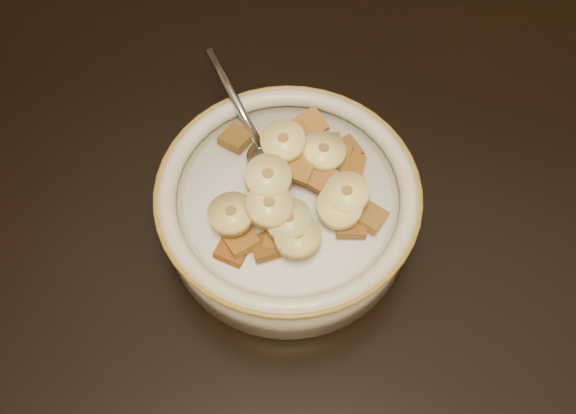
# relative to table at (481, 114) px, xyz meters

# --- Properties ---
(floor) EXTENTS (4.00, 4.50, 0.10)m
(floor) POSITION_rel_table_xyz_m (0.00, 0.00, -0.78)
(floor) COLOR #422816
(floor) RESTS_ON ground
(table) EXTENTS (1.42, 0.93, 0.04)m
(table) POSITION_rel_table_xyz_m (0.00, 0.00, 0.00)
(table) COLOR black
(table) RESTS_ON floor
(cereal_bowl) EXTENTS (0.18, 0.18, 0.04)m
(cereal_bowl) POSITION_rel_table_xyz_m (-0.12, -0.17, 0.04)
(cereal_bowl) COLOR #B4AB9D
(cereal_bowl) RESTS_ON table
(milk) EXTENTS (0.15, 0.15, 0.00)m
(milk) POSITION_rel_table_xyz_m (-0.12, -0.17, 0.06)
(milk) COLOR white
(milk) RESTS_ON cereal_bowl
(spoon) EXTENTS (0.05, 0.05, 0.01)m
(spoon) POSITION_rel_table_xyz_m (-0.14, -0.14, 0.07)
(spoon) COLOR #B3B8C6
(spoon) RESTS_ON cereal_bowl
(cereal_square_0) EXTENTS (0.02, 0.02, 0.01)m
(cereal_square_0) POSITION_rel_table_xyz_m (-0.09, -0.13, 0.07)
(cereal_square_0) COLOR brown
(cereal_square_0) RESTS_ON milk
(cereal_square_1) EXTENTS (0.03, 0.03, 0.01)m
(cereal_square_1) POSITION_rel_table_xyz_m (-0.11, -0.12, 0.07)
(cereal_square_1) COLOR brown
(cereal_square_1) RESTS_ON milk
(cereal_square_2) EXTENTS (0.02, 0.02, 0.01)m
(cereal_square_2) POSITION_rel_table_xyz_m (-0.10, -0.13, 0.07)
(cereal_square_2) COLOR #916018
(cereal_square_2) RESTS_ON milk
(cereal_square_3) EXTENTS (0.03, 0.03, 0.01)m
(cereal_square_3) POSITION_rel_table_xyz_m (-0.13, -0.12, 0.07)
(cereal_square_3) COLOR brown
(cereal_square_3) RESTS_ON milk
(cereal_square_4) EXTENTS (0.03, 0.03, 0.01)m
(cereal_square_4) POSITION_rel_table_xyz_m (-0.13, -0.21, 0.07)
(cereal_square_4) COLOR brown
(cereal_square_4) RESTS_ON milk
(cereal_square_5) EXTENTS (0.03, 0.03, 0.01)m
(cereal_square_5) POSITION_rel_table_xyz_m (-0.13, -0.10, 0.07)
(cereal_square_5) COLOR brown
(cereal_square_5) RESTS_ON milk
(cereal_square_6) EXTENTS (0.02, 0.03, 0.01)m
(cereal_square_6) POSITION_rel_table_xyz_m (-0.08, -0.18, 0.07)
(cereal_square_6) COLOR brown
(cereal_square_6) RESTS_ON milk
(cereal_square_7) EXTENTS (0.02, 0.02, 0.01)m
(cereal_square_7) POSITION_rel_table_xyz_m (-0.15, -0.22, 0.07)
(cereal_square_7) COLOR brown
(cereal_square_7) RESTS_ON milk
(cereal_square_8) EXTENTS (0.03, 0.03, 0.01)m
(cereal_square_8) POSITION_rel_table_xyz_m (-0.06, -0.17, 0.07)
(cereal_square_8) COLOR brown
(cereal_square_8) RESTS_ON milk
(cereal_square_9) EXTENTS (0.03, 0.03, 0.01)m
(cereal_square_9) POSITION_rel_table_xyz_m (-0.09, -0.16, 0.08)
(cereal_square_9) COLOR #9C6820
(cereal_square_9) RESTS_ON milk
(cereal_square_10) EXTENTS (0.03, 0.03, 0.01)m
(cereal_square_10) POSITION_rel_table_xyz_m (-0.11, -0.20, 0.08)
(cereal_square_10) COLOR brown
(cereal_square_10) RESTS_ON milk
(cereal_square_11) EXTENTS (0.02, 0.02, 0.01)m
(cereal_square_11) POSITION_rel_table_xyz_m (-0.12, -0.13, 0.07)
(cereal_square_11) COLOR brown
(cereal_square_11) RESTS_ON milk
(cereal_square_12) EXTENTS (0.03, 0.03, 0.01)m
(cereal_square_12) POSITION_rel_table_xyz_m (-0.13, -0.12, 0.07)
(cereal_square_12) COLOR brown
(cereal_square_12) RESTS_ON milk
(cereal_square_13) EXTENTS (0.02, 0.02, 0.01)m
(cereal_square_13) POSITION_rel_table_xyz_m (-0.13, -0.18, 0.09)
(cereal_square_13) COLOR brown
(cereal_square_13) RESTS_ON milk
(cereal_square_14) EXTENTS (0.03, 0.03, 0.01)m
(cereal_square_14) POSITION_rel_table_xyz_m (-0.14, -0.21, 0.07)
(cereal_square_14) COLOR brown
(cereal_square_14) RESTS_ON milk
(cereal_square_15) EXTENTS (0.03, 0.03, 0.01)m
(cereal_square_15) POSITION_rel_table_xyz_m (-0.17, -0.13, 0.07)
(cereal_square_15) COLOR brown
(cereal_square_15) RESTS_ON milk
(cereal_square_16) EXTENTS (0.03, 0.03, 0.01)m
(cereal_square_16) POSITION_rel_table_xyz_m (-0.11, -0.13, 0.07)
(cereal_square_16) COLOR brown
(cereal_square_16) RESTS_ON milk
(cereal_square_17) EXTENTS (0.02, 0.02, 0.01)m
(cereal_square_17) POSITION_rel_table_xyz_m (-0.12, -0.15, 0.09)
(cereal_square_17) COLOR #9C6922
(cereal_square_17) RESTS_ON milk
(cereal_square_18) EXTENTS (0.02, 0.02, 0.01)m
(cereal_square_18) POSITION_rel_table_xyz_m (-0.12, -0.20, 0.07)
(cereal_square_18) COLOR brown
(cereal_square_18) RESTS_ON milk
(cereal_square_19) EXTENTS (0.02, 0.02, 0.01)m
(cereal_square_19) POSITION_rel_table_xyz_m (-0.11, -0.15, 0.08)
(cereal_square_19) COLOR brown
(cereal_square_19) RESTS_ON milk
(cereal_square_20) EXTENTS (0.03, 0.03, 0.01)m
(cereal_square_20) POSITION_rel_table_xyz_m (-0.09, -0.12, 0.07)
(cereal_square_20) COLOR brown
(cereal_square_20) RESTS_ON milk
(banana_slice_0) EXTENTS (0.04, 0.04, 0.02)m
(banana_slice_0) POSITION_rel_table_xyz_m (-0.11, -0.14, 0.09)
(banana_slice_0) COLOR #F5E27E
(banana_slice_0) RESTS_ON milk
(banana_slice_1) EXTENTS (0.04, 0.04, 0.01)m
(banana_slice_1) POSITION_rel_table_xyz_m (-0.15, -0.20, 0.09)
(banana_slice_1) COLOR #DFD070
(banana_slice_1) RESTS_ON milk
(banana_slice_2) EXTENTS (0.04, 0.03, 0.01)m
(banana_slice_2) POSITION_rel_table_xyz_m (-0.14, -0.17, 0.10)
(banana_slice_2) COLOR beige
(banana_slice_2) RESTS_ON milk
(banana_slice_3) EXTENTS (0.04, 0.04, 0.01)m
(banana_slice_3) POSITION_rel_table_xyz_m (-0.11, -0.20, 0.09)
(banana_slice_3) COLOR #C9C180
(banana_slice_3) RESTS_ON milk
(banana_slice_4) EXTENTS (0.04, 0.04, 0.01)m
(banana_slice_4) POSITION_rel_table_xyz_m (-0.11, -0.20, 0.09)
(banana_slice_4) COLOR #D5C76E
(banana_slice_4) RESTS_ON milk
(banana_slice_5) EXTENTS (0.03, 0.03, 0.01)m
(banana_slice_5) POSITION_rel_table_xyz_m (-0.13, -0.19, 0.10)
(banana_slice_5) COLOR #F0DB93
(banana_slice_5) RESTS_ON milk
(banana_slice_6) EXTENTS (0.04, 0.04, 0.01)m
(banana_slice_6) POSITION_rel_table_xyz_m (-0.09, -0.17, 0.08)
(banana_slice_6) COLOR #FFE486
(banana_slice_6) RESTS_ON milk
(banana_slice_7) EXTENTS (0.04, 0.04, 0.01)m
(banana_slice_7) POSITION_rel_table_xyz_m (-0.08, -0.16, 0.09)
(banana_slice_7) COLOR #EFDF92
(banana_slice_7) RESTS_ON milk
(banana_slice_8) EXTENTS (0.04, 0.04, 0.01)m
(banana_slice_8) POSITION_rel_table_xyz_m (-0.14, -0.14, 0.10)
(banana_slice_8) COLOR #F6E280
(banana_slice_8) RESTS_ON milk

